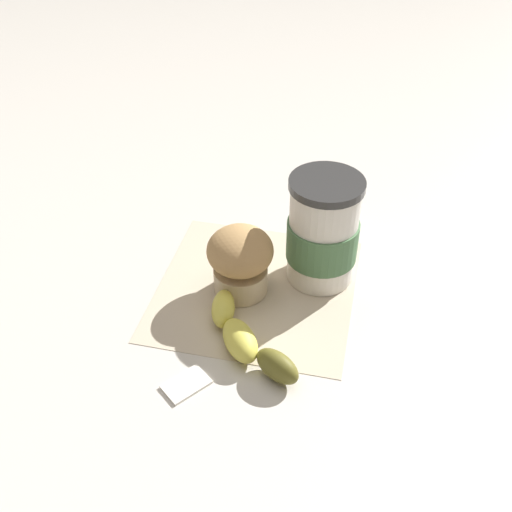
# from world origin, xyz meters

# --- Properties ---
(ground_plane) EXTENTS (3.00, 3.00, 0.00)m
(ground_plane) POSITION_xyz_m (0.00, 0.00, 0.00)
(ground_plane) COLOR beige
(paper_napkin) EXTENTS (0.31, 0.31, 0.00)m
(paper_napkin) POSITION_xyz_m (0.00, 0.00, 0.00)
(paper_napkin) COLOR beige
(paper_napkin) RESTS_ON ground_plane
(coffee_cup) EXTENTS (0.09, 0.09, 0.15)m
(coffee_cup) POSITION_xyz_m (-0.06, 0.06, 0.07)
(coffee_cup) COLOR silver
(coffee_cup) RESTS_ON paper_napkin
(muffin) EXTENTS (0.08, 0.08, 0.09)m
(muffin) POSITION_xyz_m (0.01, -0.02, 0.05)
(muffin) COLOR beige
(muffin) RESTS_ON paper_napkin
(banana) EXTENTS (0.10, 0.15, 0.04)m
(banana) POSITION_xyz_m (0.10, 0.04, 0.02)
(banana) COLOR #D6CC4C
(banana) RESTS_ON paper_napkin
(sugar_packet) EXTENTS (0.06, 0.05, 0.01)m
(sugar_packet) POSITION_xyz_m (0.18, 0.01, 0.00)
(sugar_packet) COLOR white
(sugar_packet) RESTS_ON ground_plane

